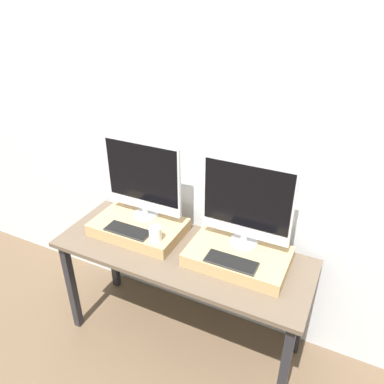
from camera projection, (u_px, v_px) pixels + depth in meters
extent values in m
plane|color=brown|center=(162.00, 370.00, 2.51)|extent=(12.00, 12.00, 0.00)
cube|color=silver|center=(207.00, 156.00, 2.41)|extent=(8.00, 0.04, 2.60)
cube|color=brown|center=(181.00, 253.00, 2.37)|extent=(1.65, 0.61, 0.03)
cube|color=#232328|center=(72.00, 287.00, 2.67)|extent=(0.05, 0.05, 0.76)
cube|color=#232328|center=(284.00, 372.00, 2.09)|extent=(0.05, 0.05, 0.76)
cube|color=#232328|center=(113.00, 249.00, 3.05)|extent=(0.05, 0.05, 0.76)
cube|color=#232328|center=(302.00, 311.00, 2.47)|extent=(0.05, 0.05, 0.76)
cube|color=tan|center=(139.00, 227.00, 2.53)|extent=(0.60, 0.38, 0.08)
cylinder|color=silver|center=(146.00, 214.00, 2.58)|extent=(0.17, 0.17, 0.01)
cylinder|color=silver|center=(146.00, 211.00, 2.56)|extent=(0.04, 0.04, 0.05)
cube|color=silver|center=(143.00, 177.00, 2.44)|extent=(0.55, 0.02, 0.48)
cube|color=black|center=(142.00, 173.00, 2.41)|extent=(0.52, 0.00, 0.40)
cube|color=silver|center=(144.00, 205.00, 2.53)|extent=(0.54, 0.00, 0.06)
cube|color=#2D2D2D|center=(128.00, 231.00, 2.41)|extent=(0.31, 0.12, 0.01)
cube|color=black|center=(128.00, 230.00, 2.41)|extent=(0.29, 0.11, 0.00)
cylinder|color=white|center=(155.00, 234.00, 2.31)|extent=(0.08, 0.08, 0.09)
cube|color=tan|center=(238.00, 257.00, 2.26)|extent=(0.60, 0.38, 0.08)
cylinder|color=silver|center=(244.00, 242.00, 2.31)|extent=(0.17, 0.17, 0.01)
cylinder|color=silver|center=(244.00, 238.00, 2.29)|extent=(0.04, 0.04, 0.05)
cube|color=silver|center=(247.00, 201.00, 2.16)|extent=(0.55, 0.02, 0.48)
cube|color=black|center=(247.00, 197.00, 2.14)|extent=(0.52, 0.00, 0.40)
cube|color=silver|center=(244.00, 232.00, 2.26)|extent=(0.54, 0.00, 0.06)
cube|color=#2D2D2D|center=(231.00, 262.00, 2.14)|extent=(0.31, 0.12, 0.01)
cube|color=black|center=(231.00, 261.00, 2.13)|extent=(0.29, 0.11, 0.00)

